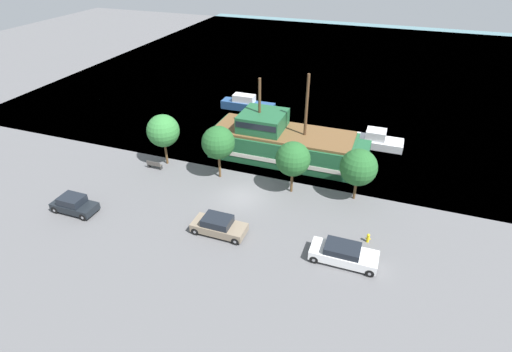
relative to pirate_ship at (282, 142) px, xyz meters
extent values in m
plane|color=#5B5B5E|center=(-1.23, -8.40, -1.78)|extent=(160.00, 160.00, 0.00)
plane|color=slate|center=(-1.23, 35.60, -1.78)|extent=(80.00, 80.00, 0.00)
cube|color=#1E5633|center=(0.11, 0.00, -0.40)|extent=(14.93, 5.58, 2.76)
cube|color=silver|center=(0.11, 0.00, -0.82)|extent=(14.63, 5.66, 0.45)
cube|color=#1E5633|center=(8.17, 0.00, 0.01)|extent=(1.40, 3.07, 1.93)
cube|color=brown|center=(0.11, 0.00, 1.10)|extent=(14.33, 5.13, 0.25)
cube|color=#1E5633|center=(-2.13, 0.00, 2.08)|extent=(4.48, 4.46, 1.72)
cube|color=black|center=(-2.13, 0.00, 2.34)|extent=(4.25, 4.52, 0.62)
cylinder|color=#4C331E|center=(2.35, 0.00, 4.35)|extent=(0.28, 0.28, 6.26)
cylinder|color=#4C331E|center=(-2.51, 0.00, 3.88)|extent=(0.28, 0.28, 5.32)
cube|color=silver|center=(9.43, 6.04, -1.35)|extent=(5.26, 2.38, 0.86)
cube|color=silver|center=(9.03, 6.04, -0.40)|extent=(2.10, 1.86, 1.05)
cube|color=black|center=(9.67, 6.04, -0.40)|extent=(0.12, 1.67, 0.84)
cube|color=navy|center=(-8.04, 11.01, -1.24)|extent=(7.17, 1.81, 1.08)
cube|color=silver|center=(-8.58, 11.01, -0.23)|extent=(2.87, 1.41, 0.94)
cube|color=black|center=(-7.72, 11.01, -0.23)|extent=(0.12, 1.27, 0.75)
cube|color=#7F705B|center=(-1.01, -13.70, -1.22)|extent=(4.33, 1.83, 0.65)
cube|color=black|center=(-1.14, -13.70, -0.60)|extent=(2.25, 1.65, 0.60)
cylinder|color=black|center=(0.71, -14.53, -1.47)|extent=(0.63, 0.22, 0.63)
cylinder|color=gray|center=(0.71, -14.53, -1.47)|extent=(0.24, 0.25, 0.24)
cylinder|color=black|center=(0.71, -12.87, -1.47)|extent=(0.63, 0.22, 0.63)
cylinder|color=gray|center=(0.71, -12.87, -1.47)|extent=(0.24, 0.25, 0.24)
cylinder|color=black|center=(-2.74, -14.53, -1.47)|extent=(0.63, 0.22, 0.63)
cylinder|color=gray|center=(-2.74, -14.53, -1.47)|extent=(0.24, 0.25, 0.24)
cylinder|color=black|center=(-2.74, -12.87, -1.47)|extent=(0.63, 0.22, 0.63)
cylinder|color=gray|center=(-2.74, -12.87, -1.47)|extent=(0.24, 0.25, 0.24)
cube|color=black|center=(-13.80, -15.31, -1.23)|extent=(3.87, 1.72, 0.61)
cube|color=black|center=(-13.92, -15.31, -0.60)|extent=(2.01, 1.55, 0.65)
cylinder|color=black|center=(-12.33, -16.09, -1.45)|extent=(0.66, 0.22, 0.66)
cylinder|color=gray|center=(-12.33, -16.09, -1.45)|extent=(0.25, 0.25, 0.25)
cylinder|color=black|center=(-12.33, -14.54, -1.45)|extent=(0.66, 0.22, 0.66)
cylinder|color=gray|center=(-12.33, -14.54, -1.45)|extent=(0.25, 0.25, 0.25)
cylinder|color=black|center=(-15.28, -16.09, -1.45)|extent=(0.66, 0.22, 0.66)
cylinder|color=gray|center=(-15.28, -16.09, -1.45)|extent=(0.25, 0.25, 0.25)
cylinder|color=black|center=(-15.28, -14.54, -1.45)|extent=(0.66, 0.22, 0.66)
cylinder|color=gray|center=(-15.28, -14.54, -1.45)|extent=(0.25, 0.25, 0.25)
cube|color=white|center=(8.80, -13.54, -1.19)|extent=(4.84, 1.91, 0.70)
cube|color=black|center=(8.65, -13.54, -0.59)|extent=(2.52, 1.72, 0.50)
cylinder|color=black|center=(10.78, -14.41, -1.47)|extent=(0.63, 0.22, 0.63)
cylinder|color=gray|center=(10.78, -14.41, -1.47)|extent=(0.24, 0.25, 0.24)
cylinder|color=black|center=(10.78, -12.68, -1.47)|extent=(0.63, 0.22, 0.63)
cylinder|color=gray|center=(10.78, -12.68, -1.47)|extent=(0.24, 0.25, 0.24)
cylinder|color=black|center=(6.82, -14.41, -1.47)|extent=(0.63, 0.22, 0.63)
cylinder|color=gray|center=(6.82, -14.41, -1.47)|extent=(0.24, 0.25, 0.24)
cylinder|color=black|center=(6.82, -12.68, -1.47)|extent=(0.63, 0.22, 0.63)
cylinder|color=gray|center=(6.82, -12.68, -1.47)|extent=(0.24, 0.25, 0.24)
cylinder|color=yellow|center=(10.23, -10.74, -1.50)|extent=(0.22, 0.22, 0.56)
sphere|color=yellow|center=(10.23, -10.74, -1.14)|extent=(0.25, 0.25, 0.25)
cylinder|color=yellow|center=(10.07, -10.74, -1.47)|extent=(0.10, 0.09, 0.09)
cylinder|color=yellow|center=(10.39, -10.74, -1.47)|extent=(0.10, 0.09, 0.09)
cube|color=#4C4742|center=(-11.38, -6.66, -1.36)|extent=(1.54, 0.45, 0.05)
cube|color=#4C4742|center=(-11.38, -6.85, -1.13)|extent=(1.54, 0.06, 0.40)
cube|color=#2D2D2D|center=(-12.09, -6.66, -1.58)|extent=(0.12, 0.36, 0.40)
cube|color=#2D2D2D|center=(-10.67, -6.66, -1.58)|extent=(0.12, 0.36, 0.40)
cylinder|color=brown|center=(-10.74, -5.34, -0.61)|extent=(0.24, 0.24, 2.34)
sphere|color=#337A38|center=(-10.74, -5.34, 1.93)|extent=(3.23, 3.23, 3.23)
cylinder|color=brown|center=(-4.51, -5.87, -0.59)|extent=(0.24, 0.24, 2.40)
sphere|color=#235B28|center=(-4.51, -5.87, 1.94)|extent=(3.14, 3.14, 3.14)
cylinder|color=brown|center=(2.76, -5.98, -0.73)|extent=(0.24, 0.24, 2.11)
sphere|color=#235B28|center=(2.76, -5.98, 1.65)|extent=(3.12, 3.12, 3.12)
cylinder|color=brown|center=(8.38, -5.14, -0.85)|extent=(0.24, 0.24, 1.86)
sphere|color=#235B28|center=(8.38, -5.14, 1.46)|extent=(3.24, 3.24, 3.24)
camera|label=1|loc=(10.17, -35.93, 18.90)|focal=28.00mm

